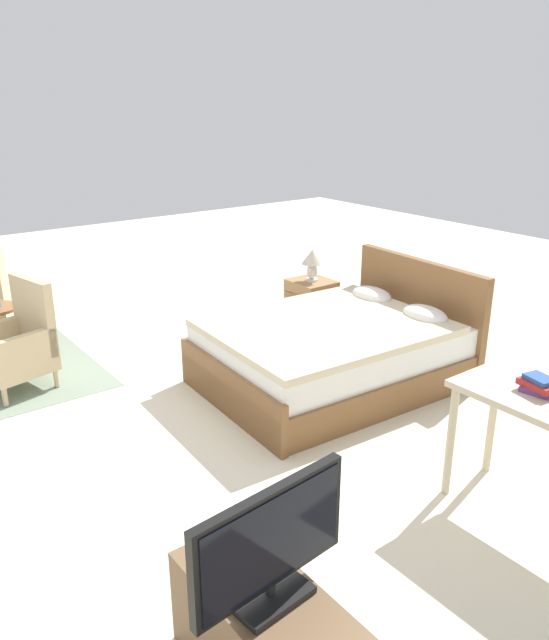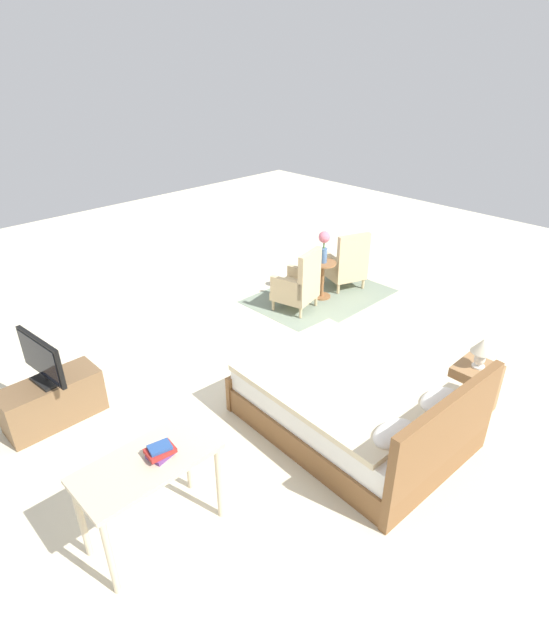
% 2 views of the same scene
% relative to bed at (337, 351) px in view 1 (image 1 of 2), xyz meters
% --- Properties ---
extents(ground_plane, '(16.00, 16.00, 0.00)m').
position_rel_bed_xyz_m(ground_plane, '(-0.11, -1.19, -0.30)').
color(ground_plane, beige).
extents(floor_rug, '(2.10, 1.50, 0.01)m').
position_rel_bed_xyz_m(floor_rug, '(-2.09, -2.25, -0.29)').
color(floor_rug, gray).
rests_on(floor_rug, ground_plane).
extents(bed, '(1.63, 2.17, 0.96)m').
position_rel_bed_xyz_m(bed, '(0.00, 0.00, 0.00)').
color(bed, brown).
rests_on(bed, ground_plane).
extents(armchair_by_window_right, '(0.65, 0.65, 0.92)m').
position_rel_bed_xyz_m(armchair_by_window_right, '(-1.54, -2.19, 0.08)').
color(armchair_by_window_right, '#CCB284').
rests_on(armchair_by_window_right, floor_rug).
extents(nightstand, '(0.44, 0.41, 0.54)m').
position_rel_bed_xyz_m(nightstand, '(-1.13, 0.67, -0.03)').
color(nightstand, '#997047').
rests_on(nightstand, ground_plane).
extents(table_lamp, '(0.22, 0.22, 0.33)m').
position_rel_bed_xyz_m(table_lamp, '(-1.13, 0.67, 0.46)').
color(table_lamp, silver).
rests_on(table_lamp, nightstand).
extents(tv_flatscreen, '(0.23, 0.73, 0.51)m').
position_rel_bed_xyz_m(tv_flatscreen, '(2.06, -2.23, 0.44)').
color(tv_flatscreen, black).
rests_on(tv_flatscreen, tv_stand).
extents(vanity_desk, '(1.04, 0.52, 0.78)m').
position_rel_bed_xyz_m(vanity_desk, '(2.08, -0.32, 0.36)').
color(vanity_desk, beige).
rests_on(vanity_desk, ground_plane).
extents(book_stack, '(0.22, 0.17, 0.09)m').
position_rel_bed_xyz_m(book_stack, '(1.98, -0.29, 0.52)').
color(book_stack, '#66387A').
rests_on(book_stack, vanity_desk).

